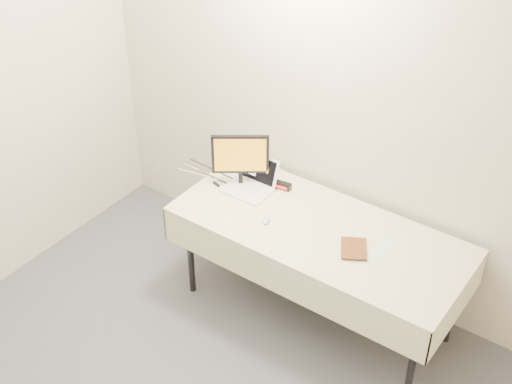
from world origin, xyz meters
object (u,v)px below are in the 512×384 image
Objects in this scene: monitor at (240,157)px; book at (342,236)px; table at (319,236)px; laptop at (252,182)px.

monitor reaches higher than book.
table is 0.28m from book.
monitor is (-0.08, -0.02, 0.18)m from laptop.
monitor reaches higher than table.
laptop is 0.83m from book.
monitor is 0.91m from book.
laptop is at bearing -22.17° from monitor.
laptop reaches higher than book.
laptop reaches higher than table.
table is 6.13× the size of laptop.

